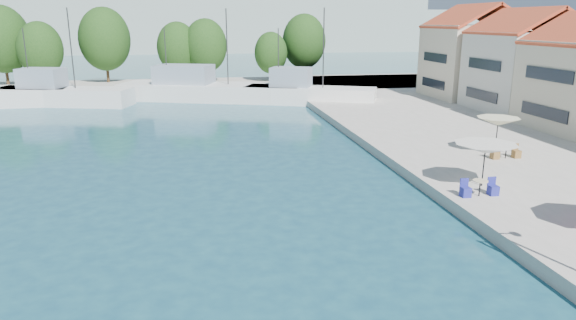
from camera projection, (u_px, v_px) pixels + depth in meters
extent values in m
cube|color=#A7A297|center=(173.00, 88.00, 65.29)|extent=(90.00, 16.00, 0.60)
cube|color=#93A097|center=(104.00, 23.00, 147.74)|extent=(180.00, 40.00, 16.00)
cube|color=#93A097|center=(323.00, 28.00, 179.39)|extent=(140.00, 40.00, 12.00)
cube|color=silver|center=(525.00, 72.00, 46.11)|extent=(8.00, 8.50, 7.00)
pyramid|color=#CB402D|center=(532.00, 10.00, 44.72)|extent=(8.40, 8.80, 1.80)
cube|color=beige|center=(473.00, 61.00, 54.59)|extent=(8.60, 8.50, 7.50)
pyramid|color=#CB402D|center=(478.00, 7.00, 53.14)|extent=(9.00, 8.80, 1.80)
cube|color=silver|center=(64.00, 98.00, 53.41)|extent=(14.61, 7.50, 2.20)
cube|color=#8392A2|center=(42.00, 78.00, 53.08)|extent=(4.87, 3.91, 2.00)
cylinder|color=#2D2D2D|center=(71.00, 49.00, 51.94)|extent=(0.12, 0.12, 8.00)
cylinder|color=#2D2D2D|center=(26.00, 58.00, 52.69)|extent=(0.10, 0.10, 6.00)
cube|color=silver|center=(211.00, 94.00, 56.86)|extent=(20.65, 11.61, 2.20)
cube|color=#8392A2|center=(184.00, 74.00, 56.77)|extent=(7.01, 5.79, 2.00)
cylinder|color=#2D2D2D|center=(227.00, 47.00, 55.22)|extent=(0.12, 0.12, 8.00)
cylinder|color=#2D2D2D|center=(166.00, 56.00, 56.56)|extent=(0.10, 0.10, 6.00)
cube|color=white|center=(310.00, 97.00, 54.09)|extent=(13.93, 8.74, 2.20)
cube|color=#8392A2|center=(291.00, 77.00, 53.99)|extent=(4.85, 4.15, 2.00)
cylinder|color=#2D2D2D|center=(324.00, 48.00, 52.45)|extent=(0.12, 0.12, 8.00)
cylinder|color=#2D2D2D|center=(278.00, 57.00, 53.77)|extent=(0.10, 0.10, 6.00)
cylinder|color=#3F2B19|center=(6.00, 68.00, 64.45)|extent=(0.36, 0.36, 4.40)
ellipsoid|color=#183C13|center=(2.00, 39.00, 63.53)|extent=(6.68, 6.68, 8.35)
cylinder|color=#3F2B19|center=(43.00, 72.00, 63.26)|extent=(0.36, 0.36, 3.52)
ellipsoid|color=#183C13|center=(40.00, 49.00, 62.52)|extent=(5.35, 5.35, 6.69)
cylinder|color=#3F2B19|center=(107.00, 66.00, 67.85)|extent=(0.36, 0.36, 4.32)
ellipsoid|color=#183C13|center=(105.00, 39.00, 66.94)|extent=(6.56, 6.56, 8.20)
cylinder|color=#3F2B19|center=(179.00, 69.00, 67.91)|extent=(0.36, 0.36, 3.49)
ellipsoid|color=#183C13|center=(178.00, 47.00, 67.17)|extent=(5.31, 5.31, 6.64)
cylinder|color=#3F2B19|center=(207.00, 68.00, 68.06)|extent=(0.36, 0.36, 3.67)
ellipsoid|color=#183C13|center=(206.00, 46.00, 67.29)|extent=(5.58, 5.58, 6.97)
cylinder|color=#3F2B19|center=(271.00, 70.00, 69.22)|extent=(0.36, 0.36, 2.91)
ellipsoid|color=#183C13|center=(271.00, 53.00, 68.61)|extent=(4.42, 4.42, 5.53)
cylinder|color=#3F2B19|center=(304.00, 64.00, 72.35)|extent=(0.36, 0.36, 3.97)
ellipsoid|color=#183C13|center=(304.00, 41.00, 71.51)|extent=(6.03, 6.03, 7.53)
cylinder|color=black|center=(484.00, 165.00, 25.19)|extent=(0.06, 0.06, 2.15)
cone|color=silver|center=(485.00, 148.00, 24.97)|extent=(3.08, 3.08, 0.50)
cylinder|color=black|center=(497.00, 135.00, 31.48)|extent=(0.06, 0.06, 2.23)
cone|color=beige|center=(498.00, 122.00, 31.26)|extent=(2.61, 2.61, 0.50)
cylinder|color=black|center=(480.00, 188.00, 23.89)|extent=(0.06, 0.06, 0.74)
cylinder|color=#C6B791|center=(480.00, 181.00, 23.79)|extent=(0.70, 0.70, 0.04)
cube|color=navy|center=(493.00, 190.00, 24.04)|extent=(0.42, 0.42, 0.46)
cube|color=navy|center=(466.00, 192.00, 23.80)|extent=(0.42, 0.42, 0.46)
cylinder|color=black|center=(506.00, 152.00, 30.43)|extent=(0.06, 0.06, 0.74)
cylinder|color=#C6B791|center=(507.00, 146.00, 30.33)|extent=(0.70, 0.70, 0.04)
cube|color=brown|center=(516.00, 154.00, 30.59)|extent=(0.42, 0.42, 0.46)
cube|color=brown|center=(495.00, 155.00, 30.34)|extent=(0.42, 0.42, 0.46)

